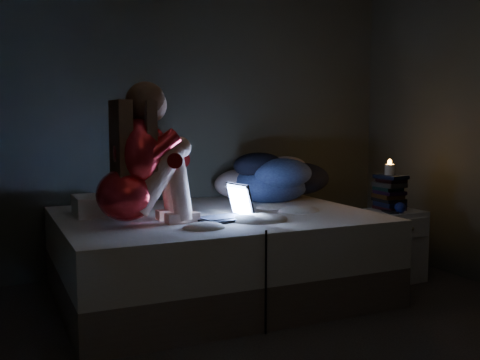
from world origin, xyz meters
TOP-DOWN VIEW (x-y plane):
  - floor at (0.00, 0.00)m, footprint 3.60×3.80m
  - wall_back at (0.00, 1.91)m, footprint 3.60×0.02m
  - bed at (-0.09, 1.10)m, footprint 2.07×1.55m
  - pillow at (-0.76, 1.37)m, footprint 0.45×0.32m
  - woman at (-0.75, 0.90)m, footprint 0.56×0.38m
  - laptop at (-0.16, 0.82)m, footprint 0.38×0.31m
  - clothes_pile at (0.55, 1.50)m, footprint 0.77×0.68m
  - nightstand at (1.26, 0.88)m, footprint 0.42×0.38m
  - book_stack at (1.25, 0.92)m, footprint 0.19×0.25m
  - candle at (1.25, 0.92)m, footprint 0.07×0.07m
  - phone at (1.16, 0.82)m, footprint 0.11×0.15m
  - blue_orb at (1.21, 0.76)m, footprint 0.08×0.08m

SIDE VIEW (x-z plane):
  - floor at x=0.00m, z-range -0.02..0.00m
  - nightstand at x=1.26m, z-range 0.00..0.53m
  - bed at x=-0.09m, z-range 0.00..0.57m
  - phone at x=1.16m, z-range 0.53..0.54m
  - blue_orb at x=1.21m, z-range 0.53..0.61m
  - pillow at x=-0.76m, z-range 0.57..0.70m
  - book_stack at x=1.25m, z-range 0.53..0.81m
  - laptop at x=-0.16m, z-range 0.57..0.81m
  - clothes_pile at x=0.55m, z-range 0.57..0.97m
  - candle at x=1.25m, z-range 0.81..0.89m
  - woman at x=-0.75m, z-range 0.57..1.44m
  - wall_back at x=0.00m, z-range 0.00..2.60m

